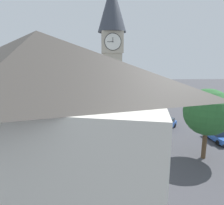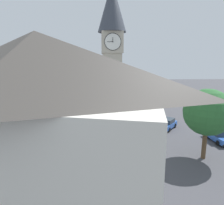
# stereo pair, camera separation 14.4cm
# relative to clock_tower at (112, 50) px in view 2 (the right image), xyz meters

# --- Properties ---
(ground_plane) EXTENTS (200.00, 200.00, 0.00)m
(ground_plane) POSITION_rel_clock_tower_xyz_m (-0.00, -0.00, -11.14)
(ground_plane) COLOR #424247
(clock_tower) EXTENTS (3.36, 3.36, 19.08)m
(clock_tower) POSITION_rel_clock_tower_xyz_m (0.00, 0.00, 0.00)
(clock_tower) COLOR #A59C89
(clock_tower) RESTS_ON ground
(car_blue_kerb) EXTENTS (3.97, 4.23, 1.53)m
(car_blue_kerb) POSITION_rel_clock_tower_xyz_m (-8.51, -3.18, -10.37)
(car_blue_kerb) COLOR #2D5BB7
(car_blue_kerb) RESTS_ON ground
(car_silver_kerb) EXTENTS (4.17, 1.90, 1.53)m
(car_silver_kerb) POSITION_rel_clock_tower_xyz_m (11.17, -3.38, -10.37)
(car_silver_kerb) COLOR white
(car_silver_kerb) RESTS_ON ground
(car_red_corner) EXTENTS (4.08, 4.14, 1.53)m
(car_red_corner) POSITION_rel_clock_tower_xyz_m (-1.83, -7.44, -10.37)
(car_red_corner) COLOR gold
(car_red_corner) RESTS_ON ground
(car_white_side) EXTENTS (1.88, 4.16, 1.53)m
(car_white_side) POSITION_rel_clock_tower_xyz_m (-13.18, 2.08, -10.37)
(car_white_side) COLOR #2D5BB7
(car_white_side) RESTS_ON ground
(car_black_far) EXTENTS (4.44, 3.41, 1.53)m
(car_black_far) POSITION_rel_clock_tower_xyz_m (12.29, 3.56, -10.37)
(car_black_far) COLOR silver
(car_black_far) RESTS_ON ground
(pedestrian) EXTENTS (0.33, 0.53, 1.69)m
(pedestrian) POSITION_rel_clock_tower_xyz_m (3.26, 4.71, -10.13)
(pedestrian) COLOR black
(pedestrian) RESTS_ON ground
(tree) EXTENTS (4.63, 4.63, 7.19)m
(tree) POSITION_rel_clock_tower_xyz_m (-8.98, 6.25, -6.28)
(tree) COLOR brown
(tree) RESTS_ON ground
(building_shop_left) EXTENTS (12.37, 9.35, 9.47)m
(building_shop_left) POSITION_rel_clock_tower_xyz_m (-2.86, -20.20, -6.29)
(building_shop_left) COLOR silver
(building_shop_left) RESTS_ON ground
(building_terrace_right) EXTENTS (9.89, 9.97, 10.83)m
(building_terrace_right) POSITION_rel_clock_tower_xyz_m (11.50, -19.42, -5.61)
(building_terrace_right) COLOR #995142
(building_terrace_right) RESTS_ON ground
(building_corner_back) EXTENTS (11.90, 8.75, 10.81)m
(building_corner_back) POSITION_rel_clock_tower_xyz_m (4.23, 15.75, -5.63)
(building_corner_back) COLOR silver
(building_corner_back) RESTS_ON ground
(lamp_post) EXTENTS (0.36, 0.36, 4.81)m
(lamp_post) POSITION_rel_clock_tower_xyz_m (7.74, 3.40, -7.90)
(lamp_post) COLOR black
(lamp_post) RESTS_ON ground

